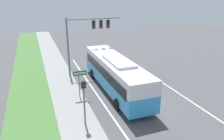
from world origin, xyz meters
name	(u,v)px	position (x,y,z in m)	size (l,w,h in m)	color
ground_plane	(150,104)	(0.00, 0.00, 0.00)	(80.00, 80.00, 0.00)	#4C4C4F
sidewalk	(76,117)	(-6.20, 0.00, 0.06)	(2.80, 80.00, 0.12)	gray
grass_verge	(30,126)	(-9.40, 0.00, 0.05)	(3.60, 80.00, 0.10)	#477538
lane_divider_near	(109,112)	(-3.60, 0.00, 0.00)	(0.14, 30.00, 0.01)	silver
lane_divider_far	(185,98)	(3.60, 0.00, 0.00)	(0.14, 30.00, 0.01)	silver
bus	(115,72)	(-1.66, 3.76, 1.80)	(2.67, 11.96, 3.26)	#3393D1
signal_gantry	(87,33)	(-2.93, 9.20, 4.70)	(6.16, 0.41, 6.40)	slate
pedestrian_signal	(84,97)	(-5.77, -1.17, 2.25)	(0.28, 0.34, 3.33)	slate
street_sign	(80,79)	(-5.16, 3.16, 1.80)	(1.16, 0.08, 2.59)	slate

